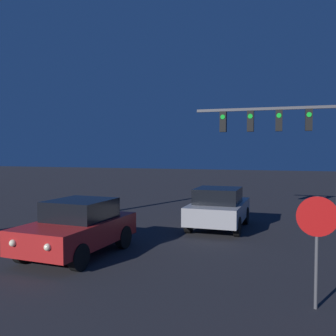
{
  "coord_description": "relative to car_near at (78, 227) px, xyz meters",
  "views": [
    {
      "loc": [
        4.14,
        0.23,
        3.1
      ],
      "look_at": [
        0.0,
        13.31,
        2.45
      ],
      "focal_mm": 40.0,
      "sensor_mm": 36.0,
      "label": 1
    }
  ],
  "objects": [
    {
      "name": "car_near",
      "position": [
        0.0,
        0.0,
        0.0
      ],
      "size": [
        2.24,
        4.08,
        1.63
      ],
      "rotation": [
        0.0,
        0.0,
        3.07
      ],
      "color": "#B21E1E",
      "rests_on": "ground_plane"
    },
    {
      "name": "car_far",
      "position": [
        3.33,
        4.98,
        0.0
      ],
      "size": [
        2.09,
        4.01,
        1.63
      ],
      "rotation": [
        0.0,
        0.0,
        -0.02
      ],
      "color": "#99999E",
      "rests_on": "ground_plane"
    },
    {
      "name": "stop_sign",
      "position": [
        6.45,
        -1.94,
        0.73
      ],
      "size": [
        0.79,
        0.07,
        2.21
      ],
      "color": "#4C4C51",
      "rests_on": "ground_plane"
    },
    {
      "name": "traffic_signal_mast",
      "position": [
        5.92,
        6.9,
        3.09
      ],
      "size": [
        6.0,
        0.3,
        5.53
      ],
      "color": "#4C4C51",
      "rests_on": "ground_plane"
    }
  ]
}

